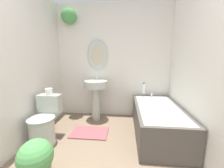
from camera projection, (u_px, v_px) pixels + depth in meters
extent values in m
cube|color=silver|center=(114.00, 62.00, 2.97)|extent=(2.51, 0.06, 2.40)
ellipsoid|color=beige|center=(98.00, 55.00, 2.94)|extent=(0.45, 0.02, 0.66)
ellipsoid|color=silver|center=(98.00, 55.00, 2.93)|extent=(0.41, 0.01, 0.62)
cylinder|color=silver|center=(69.00, 12.00, 2.76)|extent=(0.14, 0.14, 0.08)
sphere|color=#4C934C|center=(69.00, 16.00, 2.77)|extent=(0.31, 0.31, 0.31)
cube|color=silver|center=(15.00, 64.00, 1.85)|extent=(0.06, 2.60, 2.40)
cube|color=silver|center=(208.00, 65.00, 1.62)|extent=(0.06, 2.60, 2.40)
cylinder|color=#B2BCB2|center=(43.00, 132.00, 2.02)|extent=(0.35, 0.35, 0.40)
cylinder|color=#97A097|center=(41.00, 119.00, 1.98)|extent=(0.38, 0.38, 0.02)
cube|color=#B2BCB2|center=(50.00, 104.00, 2.21)|extent=(0.36, 0.16, 0.31)
cylinder|color=#B2BCB2|center=(96.00, 104.00, 2.87)|extent=(0.17, 0.17, 0.68)
cylinder|color=#B2BCB2|center=(96.00, 84.00, 2.79)|extent=(0.47, 0.47, 0.14)
cylinder|color=silver|center=(97.00, 78.00, 2.89)|extent=(0.02, 0.02, 0.10)
cube|color=#4C4742|center=(157.00, 121.00, 2.30)|extent=(0.73, 1.42, 0.48)
cube|color=#B2BCB2|center=(158.00, 108.00, 2.26)|extent=(0.63, 1.32, 0.04)
cylinder|color=silver|center=(152.00, 95.00, 2.84)|extent=(0.04, 0.04, 0.08)
cylinder|color=white|center=(144.00, 89.00, 2.80)|extent=(0.06, 0.06, 0.20)
cylinder|color=black|center=(144.00, 83.00, 2.78)|extent=(0.03, 0.03, 0.02)
sphere|color=#4C934C|center=(36.00, 156.00, 1.40)|extent=(0.35, 0.35, 0.35)
cube|color=#934C51|center=(90.00, 132.00, 2.37)|extent=(0.62, 0.41, 0.02)
cylinder|color=white|center=(49.00, 92.00, 2.17)|extent=(0.11, 0.11, 0.10)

